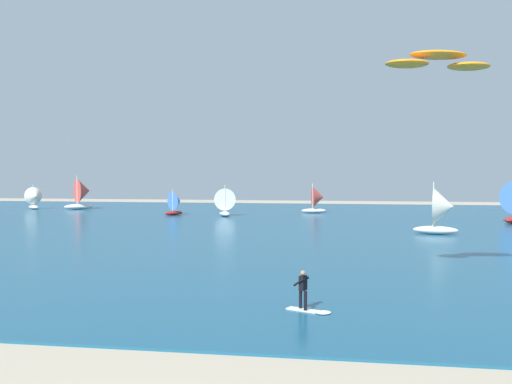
{
  "coord_description": "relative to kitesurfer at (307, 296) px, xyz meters",
  "views": [
    {
      "loc": [
        5.35,
        -11.42,
        5.83
      ],
      "look_at": [
        0.99,
        14.69,
        4.95
      ],
      "focal_mm": 41.06,
      "sensor_mm": 36.0,
      "label": 1
    }
  ],
  "objects": [
    {
      "name": "ocean",
      "position": [
        -3.48,
        39.02,
        -0.65
      ],
      "size": [
        160.0,
        90.0,
        0.1
      ],
      "primitive_type": "cube",
      "color": "navy",
      "rests_on": "ground"
    },
    {
      "name": "sailboat_far_right",
      "position": [
        -3.18,
        58.96,
        1.31
      ],
      "size": [
        3.71,
        3.24,
        4.19
      ],
      "color": "silver",
      "rests_on": "ocean"
    },
    {
      "name": "sailboat_near_shore",
      "position": [
        9.98,
        32.08,
        1.62
      ],
      "size": [
        4.29,
        3.72,
        4.86
      ],
      "color": "silver",
      "rests_on": "ocean"
    },
    {
      "name": "kitesurfer",
      "position": [
        0.0,
        0.0,
        0.0
      ],
      "size": [
        2.01,
        1.31,
        1.67
      ],
      "color": "white",
      "rests_on": "ocean"
    },
    {
      "name": "sailboat_heeled_over",
      "position": [
        -47.32,
        60.25,
        1.17
      ],
      "size": [
        3.46,
        3.37,
        3.88
      ],
      "color": "silver",
      "rests_on": "ocean"
    },
    {
      "name": "kite",
      "position": [
        6.0,
        6.36,
        10.68
      ],
      "size": [
        5.83,
        3.74,
        0.85
      ],
      "color": "orange"
    },
    {
      "name": "sailboat_mid_right",
      "position": [
        -40.03,
        61.76,
        1.84
      ],
      "size": [
        4.74,
        4.69,
        5.34
      ],
      "color": "white",
      "rests_on": "ocean"
    },
    {
      "name": "sailboat_outermost",
      "position": [
        -15.02,
        51.29,
        1.27
      ],
      "size": [
        3.26,
        3.64,
        4.09
      ],
      "color": "silver",
      "rests_on": "ocean"
    },
    {
      "name": "sailboat_far_left",
      "position": [
        -21.8,
        52.01,
        0.99
      ],
      "size": [
        2.95,
        3.13,
        3.48
      ],
      "color": "maroon",
      "rests_on": "ocean"
    }
  ]
}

